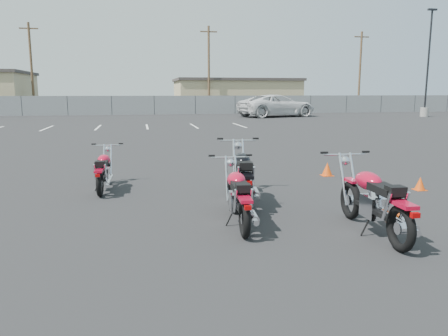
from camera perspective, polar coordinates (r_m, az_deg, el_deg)
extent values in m
plane|color=black|center=(8.48, -0.56, -5.06)|extent=(120.00, 120.00, 0.00)
torus|color=black|center=(10.87, -14.99, -0.57)|extent=(0.13, 0.56, 0.55)
cylinder|color=silver|center=(10.87, -14.99, -0.57)|extent=(0.10, 0.15, 0.15)
torus|color=black|center=(9.57, -15.91, -2.02)|extent=(0.13, 0.56, 0.55)
cylinder|color=silver|center=(9.57, -15.91, -2.02)|extent=(0.10, 0.15, 0.15)
cube|color=black|center=(10.21, -15.43, -1.04)|extent=(0.14, 0.97, 0.06)
cube|color=silver|center=(10.16, -15.48, -0.78)|extent=(0.28, 0.36, 0.28)
cylinder|color=silver|center=(10.13, -15.52, 0.14)|extent=(0.20, 0.24, 0.24)
ellipsoid|color=#B10A27|center=(10.31, -15.41, 1.04)|extent=(0.31, 0.55, 0.24)
cube|color=black|center=(9.88, -15.72, 0.54)|extent=(0.26, 0.52, 0.09)
cube|color=black|center=(9.65, -15.90, 0.54)|extent=(0.21, 0.18, 0.11)
cube|color=#B10A27|center=(9.50, -16.01, -0.32)|extent=(0.18, 0.39, 0.05)
cube|color=#B10A27|center=(10.82, -15.06, 0.94)|extent=(0.14, 0.32, 0.04)
cylinder|color=silver|center=(9.64, -15.22, -0.49)|extent=(0.05, 0.17, 0.36)
cylinder|color=silver|center=(9.67, -16.52, -0.52)|extent=(0.05, 0.17, 0.36)
cylinder|color=silver|center=(9.93, -14.77, -1.64)|extent=(0.13, 1.02, 0.12)
cylinder|color=silver|center=(9.64, -14.97, -1.88)|extent=(0.13, 0.33, 0.12)
cylinder|color=silver|center=(10.92, -14.56, 1.07)|extent=(0.06, 0.37, 0.73)
cylinder|color=silver|center=(10.94, -15.42, 1.05)|extent=(0.06, 0.37, 0.73)
sphere|color=silver|center=(11.04, -14.96, 2.40)|extent=(0.15, 0.15, 0.15)
cylinder|color=silver|center=(11.05, -14.97, 2.89)|extent=(0.65, 0.06, 0.03)
cylinder|color=black|center=(10.99, -13.32, 3.12)|extent=(0.11, 0.04, 0.03)
cylinder|color=black|center=(11.07, -16.65, 3.02)|extent=(0.11, 0.04, 0.03)
cylinder|color=black|center=(10.17, -16.17, -2.12)|extent=(0.15, 0.03, 0.28)
cube|color=#990505|center=(9.27, -16.19, -0.95)|extent=(0.09, 0.06, 0.06)
torus|color=black|center=(9.59, 1.97, -1.21)|extent=(0.22, 0.69, 0.68)
cylinder|color=silver|center=(9.59, 1.97, -1.21)|extent=(0.14, 0.20, 0.18)
torus|color=black|center=(7.99, 2.98, -3.50)|extent=(0.22, 0.69, 0.68)
cylinder|color=silver|center=(7.99, 2.98, -3.50)|extent=(0.14, 0.20, 0.18)
cube|color=black|center=(8.78, 2.43, -1.96)|extent=(0.28, 1.20, 0.07)
cube|color=silver|center=(8.71, 2.47, -1.59)|extent=(0.38, 0.47, 0.34)
cylinder|color=silver|center=(8.67, 2.48, -0.27)|extent=(0.27, 0.31, 0.30)
ellipsoid|color=black|center=(8.90, 2.33, 1.04)|extent=(0.44, 0.70, 0.29)
cube|color=black|center=(8.37, 2.67, 0.31)|extent=(0.38, 0.66, 0.11)
cube|color=black|center=(8.08, 2.87, 0.29)|extent=(0.28, 0.24, 0.14)
cube|color=black|center=(7.89, 3.02, -1.00)|extent=(0.27, 0.50, 0.06)
cube|color=black|center=(9.53, 1.98, 0.91)|extent=(0.20, 0.40, 0.05)
cylinder|color=silver|center=(8.11, 3.83, -1.25)|extent=(0.09, 0.22, 0.45)
cylinder|color=silver|center=(8.08, 1.91, -1.27)|extent=(0.09, 0.22, 0.45)
cylinder|color=silver|center=(8.48, 3.87, -2.87)|extent=(0.28, 1.26, 0.15)
cylinder|color=silver|center=(8.12, 4.17, -3.28)|extent=(0.19, 0.42, 0.15)
cylinder|color=silver|center=(9.67, 2.52, 1.07)|extent=(0.11, 0.46, 0.90)
cylinder|color=silver|center=(9.65, 1.31, 1.07)|extent=(0.11, 0.46, 0.90)
sphere|color=silver|center=(9.80, 1.84, 2.95)|extent=(0.21, 0.21, 0.18)
cylinder|color=silver|center=(9.81, 1.83, 3.62)|extent=(0.79, 0.15, 0.03)
cylinder|color=black|center=(9.82, 4.16, 3.88)|extent=(0.14, 0.06, 0.04)
cylinder|color=black|center=(9.76, -0.50, 3.86)|extent=(0.14, 0.06, 0.04)
cylinder|color=black|center=(8.70, 1.44, -3.52)|extent=(0.18, 0.05, 0.34)
cube|color=#990505|center=(7.61, 3.24, -1.97)|extent=(0.12, 0.08, 0.07)
torus|color=black|center=(8.03, 1.08, -3.72)|extent=(0.16, 0.61, 0.60)
cylinder|color=silver|center=(8.03, 1.08, -3.72)|extent=(0.11, 0.17, 0.16)
torus|color=black|center=(6.64, 2.70, -6.66)|extent=(0.16, 0.61, 0.60)
cylinder|color=silver|center=(6.64, 2.70, -6.66)|extent=(0.11, 0.17, 0.16)
cube|color=black|center=(7.32, 1.81, -4.75)|extent=(0.18, 1.06, 0.06)
cube|color=silver|center=(7.26, 1.87, -4.39)|extent=(0.31, 0.40, 0.30)
cylinder|color=silver|center=(7.21, 1.88, -3.00)|extent=(0.22, 0.27, 0.26)
ellipsoid|color=#B10A27|center=(7.41, 1.63, -1.55)|extent=(0.35, 0.60, 0.26)
cube|color=black|center=(6.95, 2.18, -2.49)|extent=(0.30, 0.57, 0.10)
cube|color=black|center=(6.70, 2.50, -2.62)|extent=(0.23, 0.20, 0.12)
cube|color=#B10A27|center=(6.54, 2.75, -4.06)|extent=(0.21, 0.43, 0.05)
cube|color=#B10A27|center=(7.96, 1.08, -1.51)|extent=(0.16, 0.35, 0.04)
cylinder|color=silver|center=(6.74, 3.53, -4.22)|extent=(0.06, 0.19, 0.39)
cylinder|color=silver|center=(6.70, 1.50, -4.28)|extent=(0.06, 0.19, 0.39)
cylinder|color=silver|center=(7.07, 3.45, -5.79)|extent=(0.18, 1.11, 0.13)
cylinder|color=silver|center=(6.77, 3.91, -6.36)|extent=(0.15, 0.36, 0.13)
cylinder|color=silver|center=(8.09, 1.61, -1.29)|extent=(0.08, 0.40, 0.79)
cylinder|color=silver|center=(8.06, 0.34, -1.32)|extent=(0.08, 0.40, 0.79)
sphere|color=silver|center=(8.18, 0.84, 0.70)|extent=(0.17, 0.17, 0.16)
cylinder|color=silver|center=(8.19, 0.82, 1.41)|extent=(0.70, 0.09, 0.03)
cylinder|color=black|center=(8.21, 3.27, 1.71)|extent=(0.12, 0.05, 0.04)
cylinder|color=black|center=(8.13, -1.61, 1.63)|extent=(0.12, 0.05, 0.04)
cylinder|color=black|center=(7.26, 0.82, -6.43)|extent=(0.16, 0.04, 0.30)
cube|color=#990505|center=(6.31, 3.12, -5.20)|extent=(0.10, 0.07, 0.06)
torus|color=black|center=(7.93, 16.18, -4.05)|extent=(0.15, 0.67, 0.67)
cylinder|color=silver|center=(7.93, 16.18, -4.05)|extent=(0.12, 0.18, 0.18)
torus|color=black|center=(6.55, 22.08, -7.32)|extent=(0.15, 0.67, 0.67)
cylinder|color=silver|center=(6.55, 22.08, -7.32)|extent=(0.12, 0.18, 0.18)
cube|color=black|center=(7.22, 18.86, -5.20)|extent=(0.16, 1.17, 0.07)
cube|color=silver|center=(7.15, 19.10, -4.79)|extent=(0.33, 0.44, 0.33)
cylinder|color=silver|center=(7.11, 19.19, -3.23)|extent=(0.23, 0.29, 0.29)
ellipsoid|color=#B10A27|center=(7.30, 18.33, -1.60)|extent=(0.37, 0.66, 0.28)
cube|color=black|center=(6.84, 20.33, -2.65)|extent=(0.31, 0.62, 0.11)
cube|color=black|center=(6.60, 21.50, -2.78)|extent=(0.25, 0.21, 0.13)
cube|color=#B10A27|center=(6.45, 22.38, -4.40)|extent=(0.22, 0.48, 0.06)
cube|color=#B10A27|center=(7.85, 16.31, -1.57)|extent=(0.16, 0.38, 0.04)
cylinder|color=silver|center=(6.69, 22.50, -4.54)|extent=(0.06, 0.21, 0.44)
cylinder|color=silver|center=(6.55, 20.49, -4.69)|extent=(0.06, 0.21, 0.44)
cylinder|color=silver|center=(7.04, 21.37, -6.30)|extent=(0.15, 1.23, 0.14)
cylinder|color=silver|center=(6.74, 22.89, -6.91)|extent=(0.15, 0.40, 0.15)
cylinder|color=silver|center=(8.01, 16.56, -1.31)|extent=(0.07, 0.45, 0.88)
cylinder|color=silver|center=(7.93, 15.25, -1.36)|extent=(0.07, 0.45, 0.88)
sphere|color=silver|center=(8.08, 15.49, 0.91)|extent=(0.19, 0.19, 0.18)
cylinder|color=silver|center=(8.09, 15.46, 1.72)|extent=(0.78, 0.07, 0.03)
cylinder|color=black|center=(8.22, 18.02, 2.04)|extent=(0.13, 0.05, 0.04)
cylinder|color=black|center=(7.91, 12.96, 1.97)|extent=(0.13, 0.05, 0.04)
cylinder|color=black|center=(7.11, 18.06, -7.15)|extent=(0.18, 0.03, 0.33)
cube|color=#990505|center=(6.23, 23.70, -5.67)|extent=(0.11, 0.07, 0.07)
cone|color=#DF460B|center=(11.85, 13.33, -0.11)|extent=(0.27, 0.27, 0.34)
cube|color=#DF460B|center=(11.89, 13.30, -0.94)|extent=(0.30, 0.30, 0.01)
cone|color=#DF460B|center=(10.81, 24.24, -1.82)|extent=(0.23, 0.23, 0.29)
cube|color=#DF460B|center=(10.84, 24.18, -2.61)|extent=(0.25, 0.25, 0.01)
cone|color=#DF460B|center=(7.91, 21.94, -5.54)|extent=(0.27, 0.27, 0.34)
cube|color=#DF460B|center=(7.96, 21.86, -6.77)|extent=(0.30, 0.30, 0.01)
cylinder|color=gray|center=(42.88, 24.70, 6.65)|extent=(0.70, 0.70, 0.80)
cylinder|color=black|center=(42.92, 25.14, 12.66)|extent=(0.16, 0.16, 8.22)
cube|color=black|center=(43.39, 25.57, 18.17)|extent=(0.80, 0.25, 0.15)
cube|color=slate|center=(43.10, -9.10, 8.11)|extent=(80.00, 0.04, 1.80)
cylinder|color=black|center=(44.34, -24.92, 7.37)|extent=(0.06, 0.06, 1.80)
cylinder|color=black|center=(43.57, -19.77, 7.67)|extent=(0.06, 0.06, 1.80)
cylinder|color=black|center=(43.15, -14.46, 7.92)|extent=(0.06, 0.06, 1.80)
cylinder|color=black|center=(43.10, -9.10, 8.11)|extent=(0.06, 0.06, 1.80)
cylinder|color=black|center=(43.42, -3.76, 8.22)|extent=(0.06, 0.06, 1.80)
cylinder|color=black|center=(44.11, 1.45, 8.27)|extent=(0.06, 0.06, 1.80)
cylinder|color=black|center=(45.13, 6.47, 8.25)|extent=(0.06, 0.06, 1.80)
cylinder|color=black|center=(46.49, 11.23, 8.17)|extent=(0.06, 0.06, 1.80)
cylinder|color=black|center=(48.13, 15.69, 8.05)|extent=(0.06, 0.06, 1.80)
cylinder|color=black|center=(50.05, 19.83, 7.89)|extent=(0.06, 0.06, 1.80)
cylinder|color=black|center=(52.20, 23.64, 7.71)|extent=(0.06, 0.06, 1.80)
cylinder|color=black|center=(54.56, 27.13, 7.51)|extent=(0.06, 0.06, 1.80)
cube|color=tan|center=(53.31, 1.48, 9.42)|extent=(14.00, 9.00, 3.40)
cube|color=#413A36|center=(53.32, 1.49, 11.41)|extent=(14.40, 9.40, 0.30)
cylinder|color=#4D3724|center=(49.25, -23.83, 11.81)|extent=(0.24, 0.24, 9.00)
cube|color=#4D3724|center=(49.58, -24.16, 16.30)|extent=(1.80, 0.12, 0.12)
cylinder|color=#4D3724|center=(47.70, -1.99, 12.72)|extent=(0.24, 0.24, 9.00)
cube|color=#4D3724|center=(48.05, -2.02, 17.37)|extent=(1.80, 0.12, 0.12)
cylinder|color=#4D3724|center=(54.44, 17.33, 11.94)|extent=(0.24, 0.24, 9.00)
cube|color=#4D3724|center=(54.74, 17.54, 16.02)|extent=(1.80, 0.12, 0.12)
cube|color=silver|center=(28.68, -22.13, 4.84)|extent=(0.12, 4.00, 0.01)
cube|color=silver|center=(28.25, -16.13, 5.11)|extent=(0.12, 4.00, 0.01)
cube|color=silver|center=(28.15, -10.01, 5.33)|extent=(0.12, 4.00, 0.01)
cube|color=silver|center=(28.36, -3.92, 5.50)|extent=(0.12, 4.00, 0.01)
cube|color=silver|center=(28.88, 2.03, 5.59)|extent=(0.12, 4.00, 0.01)
imported|color=silver|center=(39.15, 6.93, 8.91)|extent=(5.25, 8.62, 3.06)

